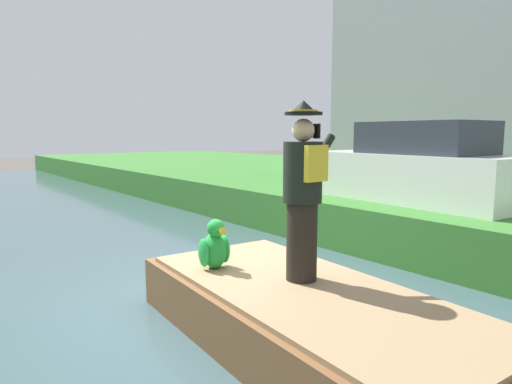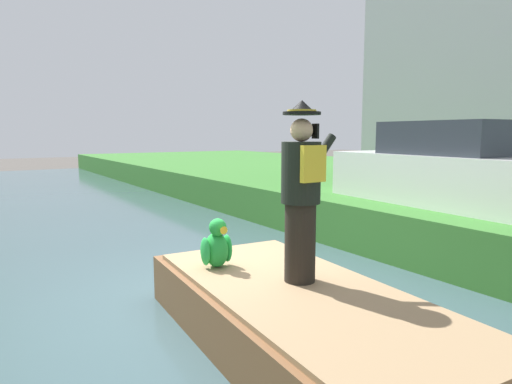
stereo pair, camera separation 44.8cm
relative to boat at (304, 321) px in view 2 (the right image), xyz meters
The scene contains 6 objects.
ground_plane 1.73m from the boat, 90.00° to the left, with size 80.00×80.00×0.00m, color #4C4742.
canal_water 1.72m from the boat, 90.00° to the left, with size 5.98×48.00×0.10m, color #3D565B.
boat is the anchor object (origin of this frame).
person_pirate 1.27m from the boat, 59.85° to the left, with size 0.61×0.42×1.85m.
parrot_plush 1.33m from the boat, 107.01° to the left, with size 0.36×0.35×0.57m.
parked_car_white 5.14m from the boat, 21.43° to the left, with size 1.91×4.09×1.50m.
Camera 2 is at (-2.68, -4.97, 2.24)m, focal length 31.53 mm.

